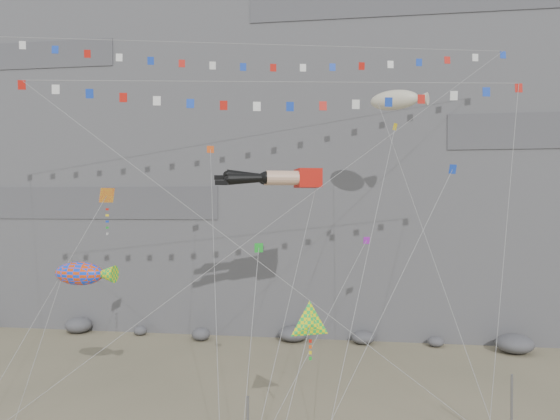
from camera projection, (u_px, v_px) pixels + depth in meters
ground at (255, 418)px, 30.52m from camera, size 120.00×120.00×0.00m
cliff at (310, 88)px, 61.79m from camera, size 80.00×28.00×50.00m
talus_boulders at (293, 334)px, 47.32m from camera, size 60.00×3.00×1.20m
anchor_pole_right at (512, 414)px, 26.12m from camera, size 0.12×0.12×3.82m
legs_kite at (279, 178)px, 36.75m from camera, size 7.33×15.79×19.91m
flag_banner_upper at (258, 45)px, 39.52m from camera, size 36.11×19.13×29.86m
flag_banner_lower at (274, 82)px, 32.46m from camera, size 29.18×5.96×22.69m
harlequin_kite at (107, 196)px, 34.68m from camera, size 5.33×8.04×14.88m
fish_windsock at (79, 274)px, 31.20m from camera, size 4.75×2.90×8.90m
delta_kite at (310, 324)px, 26.46m from camera, size 2.53×4.11×7.73m
blimp_windsock at (394, 101)px, 38.75m from camera, size 6.81×13.61×23.23m
small_kite_a at (211, 154)px, 39.27m from camera, size 5.27×15.26×22.07m
small_kite_b at (365, 244)px, 35.17m from camera, size 5.85×12.45×16.11m
small_kite_c at (259, 250)px, 30.63m from camera, size 1.18×7.95×11.95m
small_kite_d at (393, 134)px, 35.18m from camera, size 4.48×12.53×21.10m
small_kite_e at (451, 173)px, 31.89m from camera, size 8.26×9.09×17.97m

